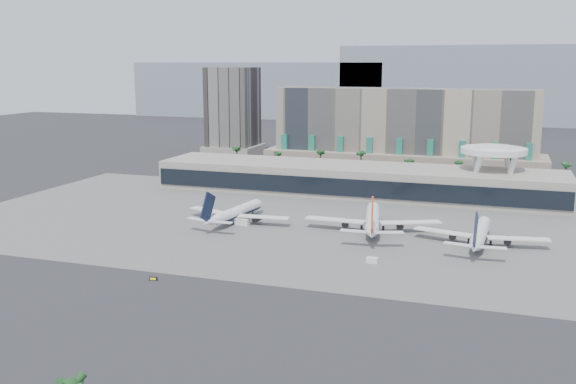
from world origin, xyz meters
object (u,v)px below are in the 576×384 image
(airliner_left, at_px, (235,213))
(service_vehicle_b, at_px, (372,260))
(airliner_centre, at_px, (373,220))
(service_vehicle_a, at_px, (242,222))
(taxiway_sign, at_px, (153,279))
(airliner_right, at_px, (480,234))

(airliner_left, xyz_separation_m, service_vehicle_b, (54.15, -30.54, -2.76))
(airliner_left, height_order, service_vehicle_b, airliner_left)
(airliner_centre, height_order, service_vehicle_a, airliner_centre)
(service_vehicle_a, xyz_separation_m, taxiway_sign, (0.34, -60.04, -0.71))
(service_vehicle_a, bearing_deg, airliner_left, 148.61)
(service_vehicle_a, distance_m, taxiway_sign, 60.05)
(airliner_centre, relative_size, service_vehicle_b, 14.90)
(airliner_right, bearing_deg, service_vehicle_a, -177.37)
(airliner_centre, bearing_deg, airliner_left, 173.22)
(airliner_left, bearing_deg, taxiway_sign, -78.50)
(airliner_right, bearing_deg, airliner_centre, 173.14)
(service_vehicle_b, relative_size, taxiway_sign, 1.46)
(service_vehicle_b, bearing_deg, airliner_left, 150.62)
(service_vehicle_b, distance_m, taxiway_sign, 59.58)
(airliner_centre, bearing_deg, service_vehicle_a, 176.92)
(service_vehicle_b, bearing_deg, airliner_right, 45.32)
(taxiway_sign, bearing_deg, airliner_left, 77.51)
(service_vehicle_b, xyz_separation_m, taxiway_sign, (-50.16, -32.14, -0.32))
(airliner_right, relative_size, service_vehicle_a, 8.61)
(service_vehicle_b, height_order, taxiway_sign, service_vehicle_b)
(service_vehicle_a, bearing_deg, airliner_centre, 11.74)
(airliner_left, height_order, service_vehicle_a, airliner_left)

